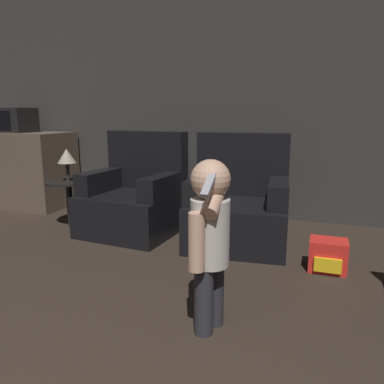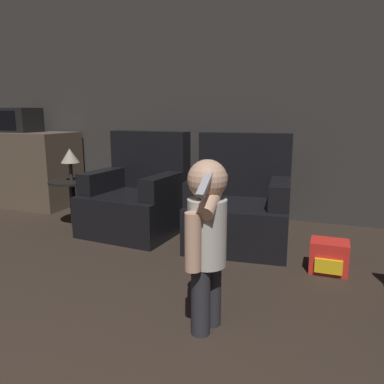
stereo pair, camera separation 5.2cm
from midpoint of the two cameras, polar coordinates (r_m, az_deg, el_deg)
name	(u,v)px [view 1 (the left image)]	position (r m, az deg, el deg)	size (l,w,h in m)	color
wall_back	(228,96)	(4.15, 5.11, 14.34)	(8.40, 0.05, 2.60)	#33302D
armchair_left	(135,198)	(3.62, -9.08, -0.97)	(0.89, 0.84, 0.95)	black
armchair_right	(239,207)	(3.28, 6.66, -2.26)	(0.90, 0.85, 0.95)	black
person_toddler	(210,233)	(1.88, 1.89, -6.24)	(0.20, 0.35, 0.90)	#28282D
toy_backpack	(328,256)	(2.90, 19.51, -9.12)	(0.26, 0.22, 0.23)	red
kitchen_counter	(22,169)	(5.08, -24.81, 3.19)	(1.22, 0.66, 0.90)	brown
microwave	(13,120)	(5.07, -25.84, 9.83)	(0.46, 0.36, 0.29)	black
side_table	(69,188)	(3.94, -18.62, 0.53)	(0.45, 0.45, 0.46)	black
lamp	(67,157)	(3.89, -18.93, 5.11)	(0.18, 0.18, 0.32)	#262626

